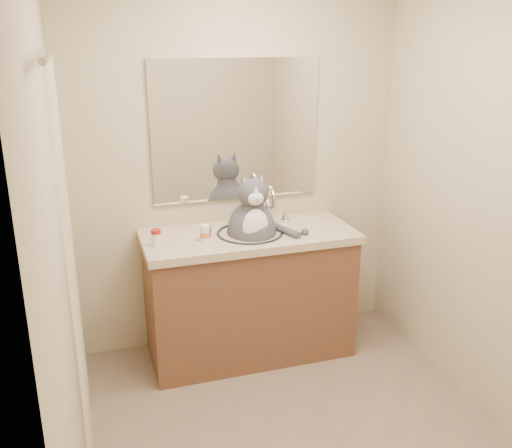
{
  "coord_description": "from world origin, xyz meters",
  "views": [
    {
      "loc": [
        -0.98,
        -2.28,
        2.05
      ],
      "look_at": [
        -0.05,
        0.65,
        1.01
      ],
      "focal_mm": 40.0,
      "sensor_mm": 36.0,
      "label": 1
    }
  ],
  "objects": [
    {
      "name": "pill_bottle_orange",
      "position": [
        -0.3,
        0.9,
        0.9
      ],
      "size": [
        0.07,
        0.07,
        0.1
      ],
      "rotation": [
        0.0,
        0.0,
        -0.28
      ],
      "color": "white",
      "rests_on": "vanity"
    },
    {
      "name": "cat",
      "position": [
        0.01,
        0.94,
        0.89
      ],
      "size": [
        0.43,
        0.38,
        0.61
      ],
      "rotation": [
        0.0,
        0.0,
        -0.08
      ],
      "color": "#49494E",
      "rests_on": "vanity"
    },
    {
      "name": "room",
      "position": [
        0.0,
        0.0,
        1.2
      ],
      "size": [
        2.22,
        2.52,
        2.42
      ],
      "color": "#7C6656",
      "rests_on": "ground"
    },
    {
      "name": "shower_curtain",
      "position": [
        -1.05,
        0.1,
        1.03
      ],
      "size": [
        0.02,
        1.3,
        1.93
      ],
      "color": "#C5B194",
      "rests_on": "ground"
    },
    {
      "name": "pill_bottle_redcap",
      "position": [
        -0.59,
        0.91,
        0.9
      ],
      "size": [
        0.06,
        0.06,
        0.1
      ],
      "rotation": [
        0.0,
        0.0,
        0.05
      ],
      "color": "white",
      "rests_on": "vanity"
    },
    {
      "name": "grey_canister",
      "position": [
        -0.26,
        0.98,
        0.88
      ],
      "size": [
        0.04,
        0.04,
        0.06
      ],
      "rotation": [
        0.0,
        0.0,
        0.14
      ],
      "color": "gray",
      "rests_on": "vanity"
    },
    {
      "name": "mirror",
      "position": [
        0.0,
        1.24,
        1.45
      ],
      "size": [
        1.1,
        0.02,
        0.9
      ],
      "primitive_type": "cube",
      "color": "white",
      "rests_on": "room"
    },
    {
      "name": "vanity",
      "position": [
        0.0,
        0.96,
        0.44
      ],
      "size": [
        1.34,
        0.59,
        1.12
      ],
      "color": "brown",
      "rests_on": "ground"
    }
  ]
}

